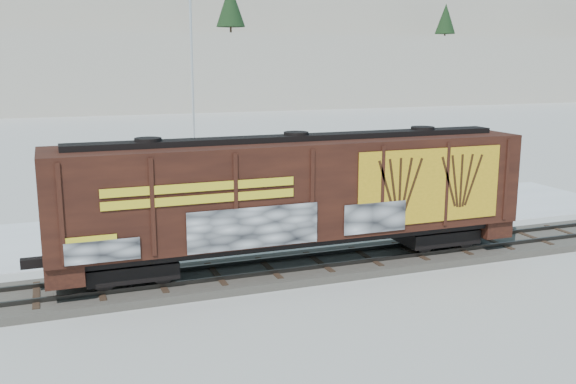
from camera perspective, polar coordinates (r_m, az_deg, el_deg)
name	(u,v)px	position (r m, az deg, el deg)	size (l,w,h in m)	color
ground	(319,269)	(24.55, 2.73, -6.84)	(500.00, 500.00, 0.00)	white
rail_track	(319,265)	(24.51, 2.74, -6.52)	(50.00, 3.40, 0.43)	#59544C
parking_strip	(258,223)	(31.29, -2.72, -2.76)	(40.00, 8.00, 0.03)	white
hillside	(82,32)	(161.56, -17.85, 13.36)	(360.00, 110.00, 93.00)	white
hopper_railcar	(296,192)	(23.42, 0.73, -0.02)	(17.55, 3.06, 4.72)	black
flagpole	(195,111)	(37.11, -8.26, 7.15)	(2.30, 0.90, 13.13)	silver
car_silver	(206,211)	(30.91, -7.30, -1.66)	(1.66, 4.11, 1.40)	#A2A4A9
car_white	(199,210)	(30.55, -7.89, -1.58)	(1.76, 5.03, 1.66)	silver
car_dark	(421,201)	(33.22, 11.75, -0.81)	(2.08, 5.12, 1.48)	black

